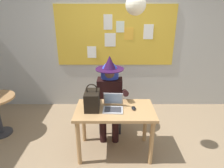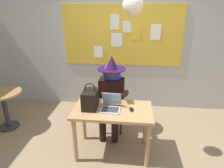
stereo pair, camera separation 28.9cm
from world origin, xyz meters
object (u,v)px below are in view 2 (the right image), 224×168
computer_mouse (131,109)px  handbag (90,99)px  desk_main (113,116)px  laptop (111,105)px  chair_at_desk (112,102)px  side_table_round (4,102)px  person_costumed (111,91)px

computer_mouse → handbag: handbag is taller
desk_main → handbag: handbag is taller
desk_main → laptop: 0.17m
chair_at_desk → side_table_round: chair_at_desk is taller
computer_mouse → person_costumed: bearing=118.3°
computer_mouse → handbag: size_ratio=0.28×
desk_main → computer_mouse: (0.26, -0.01, 0.13)m
desk_main → chair_at_desk: bearing=96.8°
computer_mouse → handbag: (-0.58, 0.01, 0.12)m
desk_main → laptop: laptop is taller
person_costumed → computer_mouse: size_ratio=13.06×
person_costumed → side_table_round: size_ratio=1.92×
desk_main → handbag: bearing=178.8°
desk_main → chair_at_desk: 0.69m
chair_at_desk → laptop: bearing=3.0°
person_costumed → laptop: (0.05, -0.55, 0.01)m
person_costumed → side_table_round: person_costumed is taller
chair_at_desk → desk_main: bearing=5.0°
handbag → desk_main: bearing=-1.2°
computer_mouse → laptop: bearing=173.3°
person_costumed → side_table_round: 1.93m
chair_at_desk → laptop: size_ratio=2.90×
desk_main → handbag: size_ratio=2.96×
desk_main → computer_mouse: bearing=-1.8°
computer_mouse → chair_at_desk: bearing=113.6°
handbag → chair_at_desk: bearing=70.7°
desk_main → side_table_round: size_ratio=1.58×
desk_main → laptop: (-0.03, 0.01, 0.16)m
computer_mouse → desk_main: bearing=175.1°
laptop → desk_main: bearing=-18.5°
desk_main → computer_mouse: 0.30m
desk_main → handbag: 0.40m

